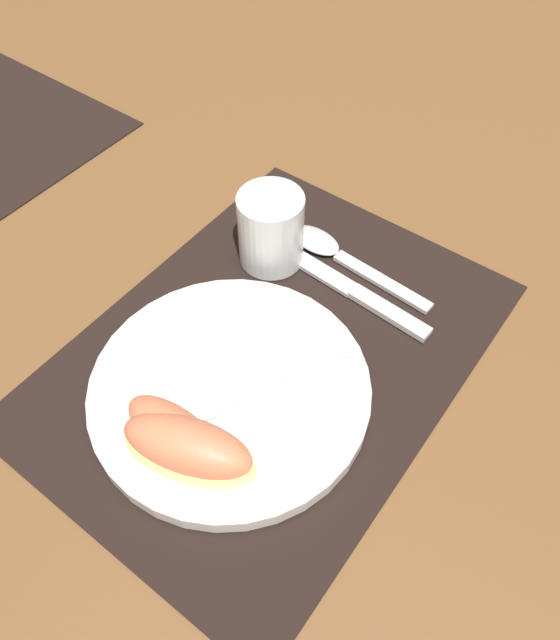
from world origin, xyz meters
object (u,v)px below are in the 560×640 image
(citrus_wedge_0, at_px, (173,432))
(knife, at_px, (340,283))
(spoon, at_px, (333,251))
(citrus_wedge_1, at_px, (188,447))
(plate, at_px, (233,392))
(fork, at_px, (234,395))
(juice_glass, at_px, (271,233))

(citrus_wedge_0, bearing_deg, knife, -1.98)
(spoon, distance_m, citrus_wedge_1, 0.28)
(plate, height_order, citrus_wedge_0, citrus_wedge_0)
(plate, distance_m, spoon, 0.20)
(citrus_wedge_0, height_order, citrus_wedge_1, citrus_wedge_1)
(fork, bearing_deg, spoon, 9.63)
(knife, bearing_deg, spoon, 43.41)
(knife, distance_m, fork, 0.18)
(spoon, xyz_separation_m, fork, (-0.21, -0.04, 0.01))
(knife, height_order, citrus_wedge_0, citrus_wedge_0)
(plate, relative_size, citrus_wedge_0, 2.51)
(spoon, height_order, citrus_wedge_1, citrus_wedge_1)
(fork, relative_size, citrus_wedge_0, 1.78)
(juice_glass, height_order, spoon, juice_glass)
(knife, relative_size, citrus_wedge_1, 1.83)
(plate, xyz_separation_m, knife, (0.17, -0.00, -0.01))
(juice_glass, bearing_deg, plate, -153.98)
(spoon, bearing_deg, citrus_wedge_0, -175.29)
(juice_glass, height_order, citrus_wedge_0, juice_glass)
(citrus_wedge_0, distance_m, citrus_wedge_1, 0.02)
(juice_glass, relative_size, fork, 0.46)
(juice_glass, xyz_separation_m, citrus_wedge_1, (-0.23, -0.09, -0.00))
(juice_glass, distance_m, fork, 0.19)
(plate, distance_m, citrus_wedge_1, 0.08)
(spoon, bearing_deg, juice_glass, 130.96)
(fork, distance_m, citrus_wedge_0, 0.06)
(spoon, bearing_deg, fork, -170.37)
(fork, xyz_separation_m, citrus_wedge_0, (-0.06, 0.01, 0.01))
(plate, xyz_separation_m, spoon, (0.20, 0.03, -0.00))
(citrus_wedge_0, bearing_deg, citrus_wedge_1, -100.69)
(plate, bearing_deg, spoon, 7.81)
(juice_glass, relative_size, knife, 0.36)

